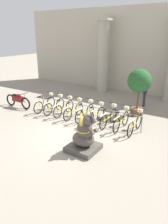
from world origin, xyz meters
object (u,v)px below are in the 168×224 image
(bicycle_6, at_px, (109,117))
(bicycle_7, at_px, (121,120))
(bicycle_1, at_px, (55,106))
(elephant_statue, at_px, (84,136))
(bicycle_5, at_px, (96,115))
(bicycle_0, at_px, (45,104))
(person_pedestrian, at_px, (145,90))
(motorcycle, at_px, (18,100))
(bicycle_4, at_px, (85,112))
(bicycle_8, at_px, (135,124))
(potted_tree, at_px, (139,84))
(bicycle_3, at_px, (74,110))
(bicycle_2, at_px, (64,108))

(bicycle_6, distance_m, bicycle_7, 0.67)
(bicycle_1, relative_size, elephant_statue, 0.99)
(bicycle_5, xyz_separation_m, elephant_statue, (0.96, -2.57, 0.17))
(bicycle_0, xyz_separation_m, person_pedestrian, (4.46, 3.84, 0.59))
(bicycle_6, bearing_deg, person_pedestrian, 82.87)
(bicycle_0, height_order, bicycle_1, same)
(bicycle_7, height_order, motorcycle, bicycle_7)
(bicycle_4, height_order, elephant_statue, elephant_statue)
(elephant_statue, bearing_deg, bicycle_7, 81.82)
(bicycle_8, bearing_deg, potted_tree, 107.66)
(bicycle_1, relative_size, potted_tree, 0.70)
(bicycle_6, height_order, bicycle_8, same)
(bicycle_4, bearing_deg, bicycle_3, -175.65)
(bicycle_2, distance_m, bicycle_5, 1.99)
(bicycle_8, bearing_deg, bicycle_2, 179.34)
(bicycle_5, bearing_deg, bicycle_0, 179.98)
(bicycle_3, distance_m, person_pedestrian, 4.60)
(bicycle_0, xyz_separation_m, potted_tree, (4.59, 2.26, 1.30))
(bicycle_5, relative_size, motorcycle, 0.87)
(bicycle_7, xyz_separation_m, motorcycle, (-6.44, -0.42, 0.05))
(bicycle_7, relative_size, potted_tree, 0.70)
(elephant_statue, xyz_separation_m, motorcycle, (-6.07, 2.17, -0.13))
(bicycle_5, bearing_deg, person_pedestrian, 73.51)
(bicycle_7, distance_m, elephant_statue, 2.63)
(bicycle_0, relative_size, elephant_statue, 0.99)
(bicycle_0, height_order, bicycle_6, same)
(bicycle_2, distance_m, bicycle_7, 3.32)
(bicycle_3, distance_m, bicycle_4, 0.67)
(bicycle_0, bearing_deg, bicycle_8, -0.04)
(bicycle_1, bearing_deg, bicycle_7, -0.18)
(bicycle_8, distance_m, person_pedestrian, 3.98)
(bicycle_1, bearing_deg, motorcycle, -169.94)
(bicycle_6, bearing_deg, bicycle_7, -2.56)
(bicycle_2, relative_size, bicycle_3, 1.00)
(bicycle_7, height_order, potted_tree, potted_tree)
(bicycle_4, bearing_deg, person_pedestrian, 64.53)
(bicycle_1, xyz_separation_m, elephant_statue, (3.61, -2.61, 0.17))
(bicycle_0, height_order, bicycle_4, same)
(bicycle_0, height_order, person_pedestrian, person_pedestrian)
(bicycle_7, relative_size, person_pedestrian, 1.04)
(bicycle_2, bearing_deg, bicycle_6, 0.33)
(bicycle_5, height_order, bicycle_8, same)
(bicycle_3, bearing_deg, bicycle_4, 4.35)
(bicycle_8, height_order, elephant_statue, elephant_statue)
(bicycle_4, bearing_deg, bicycle_6, -0.05)
(bicycle_3, height_order, elephant_statue, elephant_statue)
(bicycle_7, relative_size, elephant_statue, 0.99)
(bicycle_0, xyz_separation_m, bicycle_5, (3.32, -0.00, 0.00))
(bicycle_2, xyz_separation_m, bicycle_7, (3.32, -0.01, 0.00))
(bicycle_6, relative_size, elephant_statue, 0.99)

